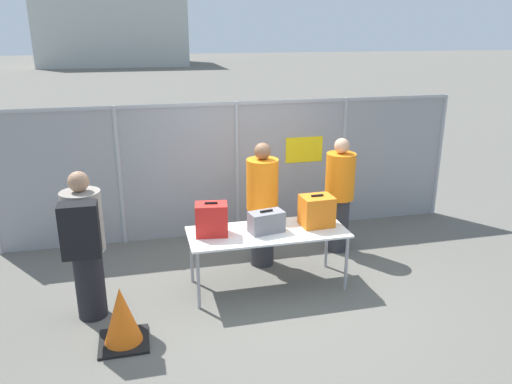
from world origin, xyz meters
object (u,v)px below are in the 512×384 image
object	(u,v)px
suitcase_grey	(266,222)
security_worker_far	(339,194)
traffic_cone	(122,318)
suitcase_red	(212,219)
suitcase_orange	(317,211)
security_worker_near	(262,203)
inspection_table	(268,235)
traveler_hooded	(85,242)
utility_trailer	(253,172)

from	to	relation	value
suitcase_grey	security_worker_far	xyz separation A→B (m)	(1.29, 0.83, -0.02)
suitcase_grey	traffic_cone	bearing A→B (deg)	-155.26
security_worker_far	suitcase_red	bearing A→B (deg)	31.21
traffic_cone	security_worker_far	bearing A→B (deg)	28.34
suitcase_orange	security_worker_near	bearing A→B (deg)	133.06
security_worker_far	traffic_cone	world-z (taller)	security_worker_far
inspection_table	suitcase_grey	world-z (taller)	suitcase_grey
suitcase_grey	traveler_hooded	distance (m)	2.07
traveler_hooded	traffic_cone	size ratio (longest dim) A/B	2.67
inspection_table	security_worker_near	xyz separation A→B (m)	(0.09, 0.63, 0.19)
security_worker_far	traffic_cone	distance (m)	3.46
inspection_table	utility_trailer	size ratio (longest dim) A/B	0.55
suitcase_grey	suitcase_orange	size ratio (longest dim) A/B	1.11
suitcase_orange	inspection_table	bearing A→B (deg)	-175.96
security_worker_near	suitcase_grey	bearing A→B (deg)	96.54
suitcase_orange	traveler_hooded	world-z (taller)	traveler_hooded
suitcase_red	suitcase_orange	distance (m)	1.31
inspection_table	suitcase_orange	distance (m)	0.68
suitcase_red	security_worker_far	xyz separation A→B (m)	(1.94, 0.76, -0.08)
suitcase_grey	traffic_cone	size ratio (longest dim) A/B	0.71
inspection_table	suitcase_red	distance (m)	0.72
traveler_hooded	utility_trailer	size ratio (longest dim) A/B	0.48
traveler_hooded	suitcase_red	bearing A→B (deg)	10.39
inspection_table	suitcase_orange	size ratio (longest dim) A/B	4.78
traveler_hooded	security_worker_far	xyz separation A→B (m)	(3.35, 1.07, -0.07)
traveler_hooded	utility_trailer	world-z (taller)	traveler_hooded
suitcase_red	traveler_hooded	size ratio (longest dim) A/B	0.24
suitcase_red	traveler_hooded	bearing A→B (deg)	-167.80
security_worker_far	utility_trailer	size ratio (longest dim) A/B	0.47
traveler_hooded	traffic_cone	bearing A→B (deg)	-60.52
security_worker_near	traffic_cone	xyz separation A→B (m)	(-1.83, -1.43, -0.58)
suitcase_orange	utility_trailer	xyz separation A→B (m)	(0.07, 3.73, -0.55)
suitcase_red	suitcase_orange	bearing A→B (deg)	-0.43
suitcase_orange	security_worker_far	world-z (taller)	security_worker_far
suitcase_grey	traffic_cone	world-z (taller)	suitcase_grey
security_worker_far	traffic_cone	bearing A→B (deg)	38.12
suitcase_orange	security_worker_far	size ratio (longest dim) A/B	0.24
security_worker_far	utility_trailer	xyz separation A→B (m)	(-0.56, 2.96, -0.47)
inspection_table	security_worker_far	xyz separation A→B (m)	(1.26, 0.82, 0.17)
suitcase_red	suitcase_grey	distance (m)	0.66
suitcase_grey	security_worker_near	bearing A→B (deg)	79.95
inspection_table	traveler_hooded	world-z (taller)	traveler_hooded
utility_trailer	traffic_cone	xyz separation A→B (m)	(-2.45, -4.58, -0.09)
suitcase_red	traffic_cone	xyz separation A→B (m)	(-1.07, -0.86, -0.64)
security_worker_near	security_worker_far	world-z (taller)	security_worker_near
suitcase_red	utility_trailer	distance (m)	4.01
inspection_table	traffic_cone	xyz separation A→B (m)	(-1.75, -0.81, -0.39)
suitcase_red	inspection_table	bearing A→B (deg)	-4.62
suitcase_orange	traffic_cone	distance (m)	2.61
suitcase_grey	inspection_table	bearing A→B (deg)	28.10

